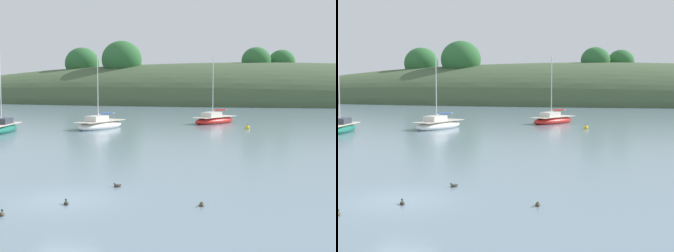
{
  "view_description": "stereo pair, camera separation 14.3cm",
  "coord_description": "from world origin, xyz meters",
  "views": [
    {
      "loc": [
        8.2,
        -18.66,
        4.76
      ],
      "look_at": [
        0.0,
        20.0,
        1.2
      ],
      "focal_mm": 54.44,
      "sensor_mm": 36.0,
      "label": 1
    },
    {
      "loc": [
        8.34,
        -18.63,
        4.76
      ],
      "look_at": [
        0.0,
        20.0,
        1.2
      ],
      "focal_mm": 54.44,
      "sensor_mm": 36.0,
      "label": 2
    }
  ],
  "objects": [
    {
      "name": "ground_plane",
      "position": [
        0.0,
        0.0,
        0.0
      ],
      "size": [
        400.0,
        400.0,
        0.0
      ],
      "primitive_type": "plane",
      "color": "slate"
    },
    {
      "name": "far_shoreline_hill",
      "position": [
        -0.24,
        89.05,
        0.11
      ],
      "size": [
        150.0,
        36.0,
        21.45
      ],
      "color": "#425638",
      "rests_on": "ground"
    },
    {
      "name": "sailboat_cream_ketch",
      "position": [
        -8.73,
        28.81,
        0.39
      ],
      "size": [
        4.1,
        6.75,
        7.62
      ],
      "color": "white",
      "rests_on": "ground"
    },
    {
      "name": "sailboat_red_portside",
      "position": [
        -16.4,
        23.44,
        0.38
      ],
      "size": [
        2.94,
        6.46,
        7.75
      ],
      "color": "#196B56",
      "rests_on": "ground"
    },
    {
      "name": "sailboat_grey_yawl",
      "position": [
        1.56,
        37.35,
        0.39
      ],
      "size": [
        5.02,
        6.45,
        7.69
      ],
      "color": "red",
      "rests_on": "ground"
    },
    {
      "name": "mooring_buoy_outer",
      "position": [
        5.55,
        31.48,
        0.12
      ],
      "size": [
        0.44,
        0.44,
        0.54
      ],
      "color": "yellow",
      "rests_on": "ground"
    },
    {
      "name": "duck_trailing",
      "position": [
        0.39,
        -0.7,
        0.05
      ],
      "size": [
        0.31,
        0.41,
        0.24
      ],
      "color": "#2D2823",
      "rests_on": "ground"
    },
    {
      "name": "duck_lone_right",
      "position": [
        5.51,
        0.16,
        0.05
      ],
      "size": [
        0.24,
        0.43,
        0.24
      ],
      "color": "#473828",
      "rests_on": "ground"
    },
    {
      "name": "duck_lead",
      "position": [
        1.33,
        2.8,
        0.05
      ],
      "size": [
        0.36,
        0.38,
        0.24
      ],
      "color": "#2D2823",
      "rests_on": "ground"
    },
    {
      "name": "duck_straggler",
      "position": [
        -1.18,
        -2.68,
        0.05
      ],
      "size": [
        0.3,
        0.41,
        0.24
      ],
      "color": "#473828",
      "rests_on": "ground"
    }
  ]
}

